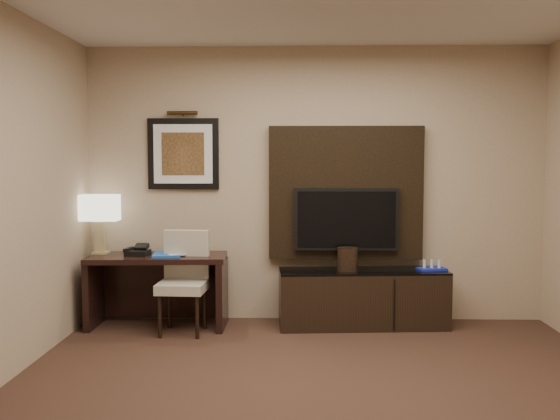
{
  "coord_description": "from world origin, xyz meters",
  "views": [
    {
      "loc": [
        -0.18,
        -3.67,
        1.58
      ],
      "look_at": [
        -0.33,
        1.8,
        1.15
      ],
      "focal_mm": 40.0,
      "sensor_mm": 36.0,
      "label": 1
    }
  ],
  "objects_px": {
    "credenza": "(363,298)",
    "ice_bucket": "(347,259)",
    "tv": "(346,219)",
    "desk_phone": "(138,250)",
    "desk_chair": "(183,286)",
    "water_bottle": "(203,245)",
    "desk": "(158,291)",
    "table_lamp": "(100,224)",
    "minibar_tray": "(432,265)"
  },
  "relations": [
    {
      "from": "desk",
      "to": "minibar_tray",
      "type": "bearing_deg",
      "value": -1.39
    },
    {
      "from": "tv",
      "to": "desk_phone",
      "type": "height_order",
      "value": "tv"
    },
    {
      "from": "table_lamp",
      "to": "ice_bucket",
      "type": "xyz_separation_m",
      "value": [
        2.37,
        -0.06,
        -0.32
      ]
    },
    {
      "from": "desk_chair",
      "to": "water_bottle",
      "type": "distance_m",
      "value": 0.46
    },
    {
      "from": "water_bottle",
      "to": "minibar_tray",
      "type": "distance_m",
      "value": 2.19
    },
    {
      "from": "tv",
      "to": "desk_phone",
      "type": "xyz_separation_m",
      "value": [
        -1.98,
        -0.21,
        -0.28
      ]
    },
    {
      "from": "desk",
      "to": "tv",
      "type": "height_order",
      "value": "tv"
    },
    {
      "from": "minibar_tray",
      "to": "credenza",
      "type": "bearing_deg",
      "value": -178.37
    },
    {
      "from": "desk_phone",
      "to": "minibar_tray",
      "type": "bearing_deg",
      "value": 8.33
    },
    {
      "from": "water_bottle",
      "to": "minibar_tray",
      "type": "height_order",
      "value": "water_bottle"
    },
    {
      "from": "desk_phone",
      "to": "water_bottle",
      "type": "bearing_deg",
      "value": 12.43
    },
    {
      "from": "credenza",
      "to": "minibar_tray",
      "type": "distance_m",
      "value": 0.73
    },
    {
      "from": "credenza",
      "to": "minibar_tray",
      "type": "xyz_separation_m",
      "value": [
        0.65,
        0.02,
        0.32
      ]
    },
    {
      "from": "desk_phone",
      "to": "desk_chair",
      "type": "bearing_deg",
      "value": -17.37
    },
    {
      "from": "desk",
      "to": "desk_phone",
      "type": "relative_size",
      "value": 6.26
    },
    {
      "from": "desk_chair",
      "to": "desk_phone",
      "type": "distance_m",
      "value": 0.58
    },
    {
      "from": "tv",
      "to": "desk_chair",
      "type": "height_order",
      "value": "tv"
    },
    {
      "from": "water_bottle",
      "to": "minibar_tray",
      "type": "xyz_separation_m",
      "value": [
        2.18,
        0.02,
        -0.19
      ]
    },
    {
      "from": "desk_chair",
      "to": "credenza",
      "type": "bearing_deg",
      "value": 12.23
    },
    {
      "from": "ice_bucket",
      "to": "minibar_tray",
      "type": "distance_m",
      "value": 0.81
    },
    {
      "from": "credenza",
      "to": "tv",
      "type": "distance_m",
      "value": 0.77
    },
    {
      "from": "desk",
      "to": "tv",
      "type": "xyz_separation_m",
      "value": [
        1.8,
        0.19,
        0.68
      ]
    },
    {
      "from": "table_lamp",
      "to": "minibar_tray",
      "type": "xyz_separation_m",
      "value": [
        3.17,
        -0.02,
        -0.38
      ]
    },
    {
      "from": "credenza",
      "to": "ice_bucket",
      "type": "height_order",
      "value": "ice_bucket"
    },
    {
      "from": "tv",
      "to": "ice_bucket",
      "type": "height_order",
      "value": "tv"
    },
    {
      "from": "table_lamp",
      "to": "ice_bucket",
      "type": "bearing_deg",
      "value": -1.56
    },
    {
      "from": "table_lamp",
      "to": "desk_phone",
      "type": "relative_size",
      "value": 2.79
    },
    {
      "from": "table_lamp",
      "to": "desk_phone",
      "type": "distance_m",
      "value": 0.46
    },
    {
      "from": "credenza",
      "to": "desk_chair",
      "type": "distance_m",
      "value": 1.71
    },
    {
      "from": "table_lamp",
      "to": "desk_phone",
      "type": "height_order",
      "value": "table_lamp"
    },
    {
      "from": "tv",
      "to": "desk_phone",
      "type": "distance_m",
      "value": 2.01
    },
    {
      "from": "desk_chair",
      "to": "minibar_tray",
      "type": "relative_size",
      "value": 3.39
    },
    {
      "from": "tv",
      "to": "ice_bucket",
      "type": "relative_size",
      "value": 4.58
    },
    {
      "from": "desk_chair",
      "to": "water_bottle",
      "type": "bearing_deg",
      "value": 63.37
    },
    {
      "from": "credenza",
      "to": "water_bottle",
      "type": "bearing_deg",
      "value": 176.33
    },
    {
      "from": "table_lamp",
      "to": "desk_phone",
      "type": "xyz_separation_m",
      "value": [
        0.39,
        -0.1,
        -0.24
      ]
    },
    {
      "from": "desk",
      "to": "desk_chair",
      "type": "bearing_deg",
      "value": -41.67
    },
    {
      "from": "desk_chair",
      "to": "desk",
      "type": "bearing_deg",
      "value": 144.23
    },
    {
      "from": "credenza",
      "to": "minibar_tray",
      "type": "bearing_deg",
      "value": -2.25
    },
    {
      "from": "credenza",
      "to": "ice_bucket",
      "type": "relative_size",
      "value": 7.28
    },
    {
      "from": "water_bottle",
      "to": "ice_bucket",
      "type": "bearing_deg",
      "value": -0.96
    },
    {
      "from": "desk",
      "to": "desk_phone",
      "type": "bearing_deg",
      "value": -177.01
    },
    {
      "from": "ice_bucket",
      "to": "minibar_tray",
      "type": "bearing_deg",
      "value": 3.35
    },
    {
      "from": "desk_chair",
      "to": "water_bottle",
      "type": "height_order",
      "value": "desk_chair"
    },
    {
      "from": "tv",
      "to": "table_lamp",
      "type": "height_order",
      "value": "tv"
    },
    {
      "from": "desk",
      "to": "water_bottle",
      "type": "height_order",
      "value": "water_bottle"
    },
    {
      "from": "water_bottle",
      "to": "ice_bucket",
      "type": "relative_size",
      "value": 0.82
    },
    {
      "from": "table_lamp",
      "to": "tv",
      "type": "bearing_deg",
      "value": 2.52
    },
    {
      "from": "desk",
      "to": "water_bottle",
      "type": "xyz_separation_m",
      "value": [
        0.43,
        0.04,
        0.43
      ]
    },
    {
      "from": "desk_phone",
      "to": "ice_bucket",
      "type": "distance_m",
      "value": 1.99
    }
  ]
}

